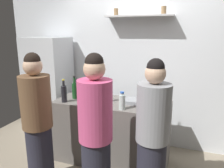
{
  "coord_description": "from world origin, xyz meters",
  "views": [
    {
      "loc": [
        0.68,
        -2.12,
        1.81
      ],
      "look_at": [
        -0.25,
        0.53,
        1.14
      ],
      "focal_mm": 34.42,
      "sensor_mm": 36.0,
      "label": 1
    }
  ],
  "objects_px": {
    "baking_pan": "(136,101)",
    "utensil_holder": "(153,98)",
    "wine_bottle_green_glass": "(75,90)",
    "wine_bottle_dark_glass": "(64,93)",
    "wine_bottle_pale_glass": "(107,94)",
    "person_pink_top": "(96,136)",
    "refrigerator": "(50,90)",
    "water_bottle_plastic": "(122,102)",
    "person_grey_hoodie": "(152,137)",
    "person_brown_jacket": "(38,124)"
  },
  "relations": [
    {
      "from": "baking_pan",
      "to": "person_grey_hoodie",
      "type": "xyz_separation_m",
      "value": [
        0.33,
        -0.68,
        -0.14
      ]
    },
    {
      "from": "wine_bottle_dark_glass",
      "to": "wine_bottle_pale_glass",
      "type": "distance_m",
      "value": 0.58
    },
    {
      "from": "baking_pan",
      "to": "wine_bottle_dark_glass",
      "type": "distance_m",
      "value": 0.98
    },
    {
      "from": "wine_bottle_green_glass",
      "to": "water_bottle_plastic",
      "type": "relative_size",
      "value": 1.44
    },
    {
      "from": "wine_bottle_pale_glass",
      "to": "water_bottle_plastic",
      "type": "distance_m",
      "value": 0.35
    },
    {
      "from": "person_brown_jacket",
      "to": "water_bottle_plastic",
      "type": "bearing_deg",
      "value": -150.43
    },
    {
      "from": "utensil_holder",
      "to": "person_brown_jacket",
      "type": "bearing_deg",
      "value": -140.22
    },
    {
      "from": "utensil_holder",
      "to": "wine_bottle_green_glass",
      "type": "relative_size",
      "value": 0.67
    },
    {
      "from": "refrigerator",
      "to": "person_brown_jacket",
      "type": "distance_m",
      "value": 1.25
    },
    {
      "from": "baking_pan",
      "to": "utensil_holder",
      "type": "xyz_separation_m",
      "value": [
        0.2,
        0.15,
        0.03
      ]
    },
    {
      "from": "baking_pan",
      "to": "utensil_holder",
      "type": "relative_size",
      "value": 1.55
    },
    {
      "from": "wine_bottle_dark_glass",
      "to": "wine_bottle_pale_glass",
      "type": "height_order",
      "value": "wine_bottle_pale_glass"
    },
    {
      "from": "person_pink_top",
      "to": "person_grey_hoodie",
      "type": "xyz_separation_m",
      "value": [
        0.53,
        0.22,
        -0.03
      ]
    },
    {
      "from": "baking_pan",
      "to": "wine_bottle_green_glass",
      "type": "bearing_deg",
      "value": -175.25
    },
    {
      "from": "refrigerator",
      "to": "wine_bottle_green_glass",
      "type": "bearing_deg",
      "value": -26.93
    },
    {
      "from": "person_brown_jacket",
      "to": "person_grey_hoodie",
      "type": "xyz_separation_m",
      "value": [
        1.29,
        0.14,
        -0.02
      ]
    },
    {
      "from": "refrigerator",
      "to": "person_pink_top",
      "type": "xyz_separation_m",
      "value": [
        1.37,
        -1.17,
        -0.06
      ]
    },
    {
      "from": "wine_bottle_green_glass",
      "to": "person_pink_top",
      "type": "xyz_separation_m",
      "value": [
        0.68,
        -0.83,
        -0.2
      ]
    },
    {
      "from": "wine_bottle_pale_glass",
      "to": "person_pink_top",
      "type": "bearing_deg",
      "value": -76.83
    },
    {
      "from": "person_pink_top",
      "to": "person_grey_hoodie",
      "type": "bearing_deg",
      "value": -15.29
    },
    {
      "from": "refrigerator",
      "to": "utensil_holder",
      "type": "relative_size",
      "value": 7.95
    },
    {
      "from": "refrigerator",
      "to": "person_pink_top",
      "type": "relative_size",
      "value": 1.06
    },
    {
      "from": "wine_bottle_pale_glass",
      "to": "wine_bottle_dark_glass",
      "type": "bearing_deg",
      "value": -160.62
    },
    {
      "from": "utensil_holder",
      "to": "wine_bottle_dark_glass",
      "type": "xyz_separation_m",
      "value": [
        -1.14,
        -0.42,
        0.07
      ]
    },
    {
      "from": "wine_bottle_green_glass",
      "to": "water_bottle_plastic",
      "type": "height_order",
      "value": "wine_bottle_green_glass"
    },
    {
      "from": "baking_pan",
      "to": "refrigerator",
      "type": "bearing_deg",
      "value": 170.14
    },
    {
      "from": "baking_pan",
      "to": "wine_bottle_green_glass",
      "type": "xyz_separation_m",
      "value": [
        -0.89,
        -0.07,
        0.1
      ]
    },
    {
      "from": "utensil_holder",
      "to": "refrigerator",
      "type": "bearing_deg",
      "value": 175.99
    },
    {
      "from": "person_grey_hoodie",
      "to": "refrigerator",
      "type": "bearing_deg",
      "value": 110.28
    },
    {
      "from": "wine_bottle_green_glass",
      "to": "person_brown_jacket",
      "type": "distance_m",
      "value": 0.78
    },
    {
      "from": "refrigerator",
      "to": "person_pink_top",
      "type": "distance_m",
      "value": 1.8
    },
    {
      "from": "water_bottle_plastic",
      "to": "person_grey_hoodie",
      "type": "relative_size",
      "value": 0.14
    },
    {
      "from": "wine_bottle_dark_glass",
      "to": "wine_bottle_green_glass",
      "type": "xyz_separation_m",
      "value": [
        0.05,
        0.2,
        -0.0
      ]
    },
    {
      "from": "refrigerator",
      "to": "wine_bottle_pale_glass",
      "type": "height_order",
      "value": "refrigerator"
    },
    {
      "from": "refrigerator",
      "to": "water_bottle_plastic",
      "type": "bearing_deg",
      "value": -21.13
    },
    {
      "from": "baking_pan",
      "to": "person_brown_jacket",
      "type": "xyz_separation_m",
      "value": [
        -0.96,
        -0.82,
        -0.12
      ]
    },
    {
      "from": "wine_bottle_green_glass",
      "to": "person_brown_jacket",
      "type": "height_order",
      "value": "person_brown_jacket"
    },
    {
      "from": "baking_pan",
      "to": "utensil_holder",
      "type": "distance_m",
      "value": 0.25
    },
    {
      "from": "wine_bottle_dark_glass",
      "to": "person_brown_jacket",
      "type": "height_order",
      "value": "person_brown_jacket"
    },
    {
      "from": "water_bottle_plastic",
      "to": "refrigerator",
      "type": "bearing_deg",
      "value": 158.87
    },
    {
      "from": "refrigerator",
      "to": "wine_bottle_dark_glass",
      "type": "distance_m",
      "value": 0.84
    },
    {
      "from": "refrigerator",
      "to": "baking_pan",
      "type": "distance_m",
      "value": 1.59
    },
    {
      "from": "utensil_holder",
      "to": "person_brown_jacket",
      "type": "relative_size",
      "value": 0.14
    },
    {
      "from": "baking_pan",
      "to": "person_pink_top",
      "type": "xyz_separation_m",
      "value": [
        -0.2,
        -0.9,
        -0.11
      ]
    },
    {
      "from": "utensil_holder",
      "to": "baking_pan",
      "type": "bearing_deg",
      "value": -143.86
    },
    {
      "from": "wine_bottle_pale_glass",
      "to": "water_bottle_plastic",
      "type": "xyz_separation_m",
      "value": [
        0.28,
        -0.21,
        -0.02
      ]
    },
    {
      "from": "baking_pan",
      "to": "person_pink_top",
      "type": "distance_m",
      "value": 0.93
    },
    {
      "from": "wine_bottle_dark_glass",
      "to": "person_brown_jacket",
      "type": "relative_size",
      "value": 0.2
    },
    {
      "from": "wine_bottle_green_glass",
      "to": "water_bottle_plastic",
      "type": "bearing_deg",
      "value": -15.62
    },
    {
      "from": "utensil_holder",
      "to": "water_bottle_plastic",
      "type": "height_order",
      "value": "water_bottle_plastic"
    }
  ]
}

